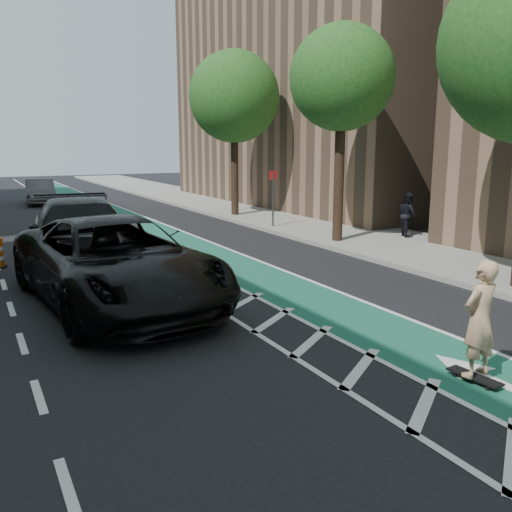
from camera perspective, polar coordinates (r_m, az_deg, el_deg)
ground at (r=9.40m, az=-1.86°, el=-10.51°), size 120.00×120.00×0.00m
bike_lane at (r=19.41m, az=-7.06°, el=1.03°), size 2.00×90.00×0.01m
buffer_strip at (r=18.93m, az=-11.30°, el=0.62°), size 1.40×90.00×0.01m
sidewalk_right at (r=22.53m, az=8.54°, el=2.63°), size 5.00×90.00×0.15m
curb_right at (r=21.17m, az=3.20°, el=2.18°), size 0.12×90.00×0.16m
building_right_far at (r=35.57m, az=9.82°, el=21.09°), size 14.00×22.00×19.00m
tree_r_c at (r=19.83m, az=8.77°, el=17.95°), size 4.20×4.20×7.90m
tree_r_d at (r=26.65m, az=-2.03°, el=16.41°), size 4.20×4.20×7.90m
sign_post at (r=22.99m, az=1.81°, el=6.14°), size 0.35×0.08×2.47m
skateboard at (r=9.03m, az=22.01°, el=-11.71°), size 0.31×0.87×0.11m
skateboarder at (r=8.72m, az=22.47°, el=-6.14°), size 0.69×0.48×1.79m
suv_near at (r=12.46m, az=-14.58°, el=-0.64°), size 3.89×7.30×1.95m
suv_far at (r=16.55m, az=-17.92°, el=2.19°), size 3.41×7.06×1.98m
car_grey at (r=35.85m, az=-21.79°, el=6.33°), size 1.95×4.70×1.51m
pedestrian at (r=21.17m, az=15.72°, el=4.22°), size 0.89×0.98×1.65m
barrel_a at (r=15.78m, az=-22.77°, el=-0.62°), size 0.69×0.69×0.94m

